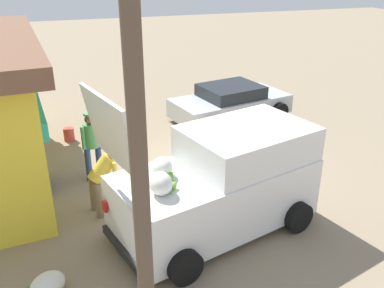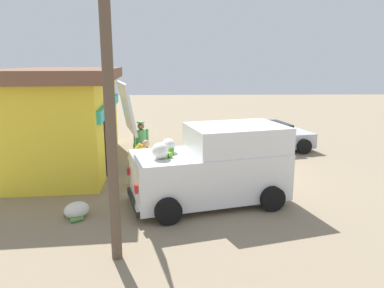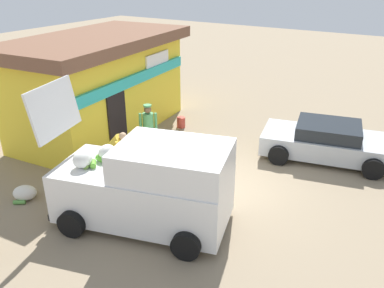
{
  "view_description": "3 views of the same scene",
  "coord_description": "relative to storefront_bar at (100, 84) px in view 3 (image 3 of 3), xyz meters",
  "views": [
    {
      "loc": [
        -9.23,
        3.45,
        5.14
      ],
      "look_at": [
        -0.24,
        0.52,
        0.87
      ],
      "focal_mm": 39.16,
      "sensor_mm": 36.0,
      "label": 1
    },
    {
      "loc": [
        -11.65,
        1.49,
        3.7
      ],
      "look_at": [
        0.8,
        1.14,
        0.85
      ],
      "focal_mm": 33.6,
      "sensor_mm": 36.0,
      "label": 2
    },
    {
      "loc": [
        -8.71,
        -4.39,
        5.65
      ],
      "look_at": [
        -0.22,
        0.88,
        1.13
      ],
      "focal_mm": 36.96,
      "sensor_mm": 36.0,
      "label": 3
    }
  ],
  "objects": [
    {
      "name": "customer_bending",
      "position": [
        -2.46,
        -2.83,
        -0.93
      ],
      "size": [
        0.61,
        0.71,
        1.43
      ],
      "color": "#726047",
      "rests_on": "ground_plane"
    },
    {
      "name": "paint_bucket",
      "position": [
        1.77,
        -2.3,
        -1.59
      ],
      "size": [
        0.32,
        0.32,
        0.4
      ],
      "primitive_type": "cylinder",
      "color": "#BF3F33",
      "rests_on": "ground_plane"
    },
    {
      "name": "ground_plane",
      "position": [
        -1.24,
        -5.68,
        -1.79
      ],
      "size": [
        60.0,
        60.0,
        0.0
      ],
      "primitive_type": "plane",
      "color": "gray"
    },
    {
      "name": "delivery_van",
      "position": [
        -3.75,
        -5.04,
        -0.77
      ],
      "size": [
        3.02,
        4.54,
        3.24
      ],
      "color": "white",
      "rests_on": "ground_plane"
    },
    {
      "name": "vendor_standing",
      "position": [
        -0.84,
        -2.79,
        -0.79
      ],
      "size": [
        0.47,
        0.48,
        1.74
      ],
      "color": "navy",
      "rests_on": "ground_plane"
    },
    {
      "name": "parked_sedan",
      "position": [
        2.01,
        -7.68,
        -1.22
      ],
      "size": [
        2.83,
        4.27,
        1.18
      ],
      "color": "#B2B7BC",
      "rests_on": "ground_plane"
    },
    {
      "name": "storefront_bar",
      "position": [
        0.0,
        0.0,
        0.0
      ],
      "size": [
        7.41,
        4.32,
        3.48
      ],
      "color": "yellow",
      "rests_on": "ground_plane"
    },
    {
      "name": "unloaded_banana_pile",
      "position": [
        -4.67,
        -1.6,
        -1.62
      ],
      "size": [
        0.74,
        0.76,
        0.4
      ],
      "color": "silver",
      "rests_on": "ground_plane"
    }
  ]
}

